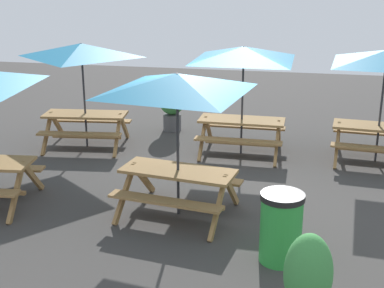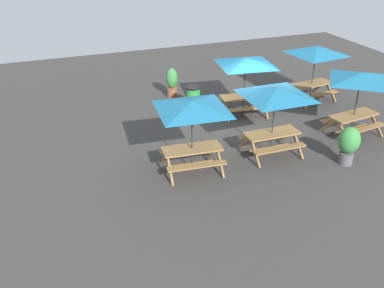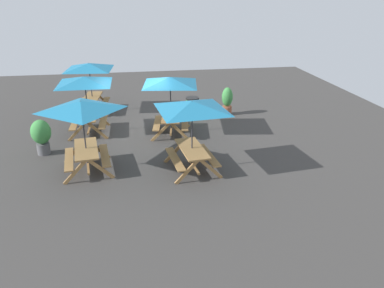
{
  "view_description": "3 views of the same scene",
  "coord_description": "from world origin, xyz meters",
  "px_view_note": "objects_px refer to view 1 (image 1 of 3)",
  "views": [
    {
      "loc": [
        1.57,
        -9.05,
        3.74
      ],
      "look_at": [
        -0.26,
        -0.45,
        0.9
      ],
      "focal_mm": 50.0,
      "sensor_mm": 36.0,
      "label": 1
    },
    {
      "loc": [
        7.11,
        12.54,
        6.84
      ],
      "look_at": [
        3.11,
        1.94,
        0.9
      ],
      "focal_mm": 40.0,
      "sensor_mm": 36.0,
      "label": 2
    },
    {
      "loc": [
        -14.32,
        0.06,
        5.43
      ],
      "look_at": [
        -3.64,
        -1.67,
        0.9
      ],
      "focal_mm": 35.0,
      "sensor_mm": 36.0,
      "label": 3
    }
  ],
  "objects_px": {
    "trash_bin_green": "(281,227)",
    "picnic_table_3": "(177,94)",
    "picnic_table_4": "(82,58)",
    "potted_plant_1": "(172,101)",
    "picnic_table_2": "(244,62)",
    "potted_plant_0": "(307,288)"
  },
  "relations": [
    {
      "from": "potted_plant_0",
      "to": "trash_bin_green",
      "type": "bearing_deg",
      "value": 101.63
    },
    {
      "from": "picnic_table_3",
      "to": "picnic_table_2",
      "type": "bearing_deg",
      "value": 87.47
    },
    {
      "from": "picnic_table_2",
      "to": "trash_bin_green",
      "type": "xyz_separation_m",
      "value": [
        1.07,
        -4.38,
        -1.49
      ]
    },
    {
      "from": "picnic_table_4",
      "to": "potted_plant_0",
      "type": "bearing_deg",
      "value": -57.3
    },
    {
      "from": "picnic_table_2",
      "to": "potted_plant_1",
      "type": "distance_m",
      "value": 2.68
    },
    {
      "from": "picnic_table_2",
      "to": "potted_plant_0",
      "type": "height_order",
      "value": "picnic_table_2"
    },
    {
      "from": "picnic_table_2",
      "to": "picnic_table_3",
      "type": "xyz_separation_m",
      "value": [
        -0.61,
        -3.24,
        0.0
      ]
    },
    {
      "from": "trash_bin_green",
      "to": "potted_plant_0",
      "type": "relative_size",
      "value": 0.77
    },
    {
      "from": "picnic_table_2",
      "to": "picnic_table_3",
      "type": "relative_size",
      "value": 1.01
    },
    {
      "from": "picnic_table_3",
      "to": "potted_plant_1",
      "type": "xyz_separation_m",
      "value": [
        -1.27,
        4.66,
        -1.26
      ]
    },
    {
      "from": "trash_bin_green",
      "to": "potted_plant_0",
      "type": "height_order",
      "value": "potted_plant_0"
    },
    {
      "from": "picnic_table_4",
      "to": "potted_plant_1",
      "type": "distance_m",
      "value": 2.6
    },
    {
      "from": "potted_plant_1",
      "to": "picnic_table_3",
      "type": "bearing_deg",
      "value": -74.74
    },
    {
      "from": "picnic_table_2",
      "to": "picnic_table_3",
      "type": "bearing_deg",
      "value": -100.35
    },
    {
      "from": "picnic_table_3",
      "to": "picnic_table_4",
      "type": "relative_size",
      "value": 1.2
    },
    {
      "from": "picnic_table_2",
      "to": "picnic_table_4",
      "type": "xyz_separation_m",
      "value": [
        -3.44,
        -0.24,
        0.0
      ]
    },
    {
      "from": "trash_bin_green",
      "to": "picnic_table_3",
      "type": "bearing_deg",
      "value": 146.0
    },
    {
      "from": "picnic_table_3",
      "to": "potted_plant_1",
      "type": "distance_m",
      "value": 4.99
    },
    {
      "from": "picnic_table_4",
      "to": "picnic_table_2",
      "type": "bearing_deg",
      "value": -3.2
    },
    {
      "from": "trash_bin_green",
      "to": "picnic_table_2",
      "type": "bearing_deg",
      "value": 103.72
    },
    {
      "from": "picnic_table_2",
      "to": "potted_plant_1",
      "type": "height_order",
      "value": "picnic_table_2"
    },
    {
      "from": "picnic_table_2",
      "to": "picnic_table_3",
      "type": "distance_m",
      "value": 3.3
    }
  ]
}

